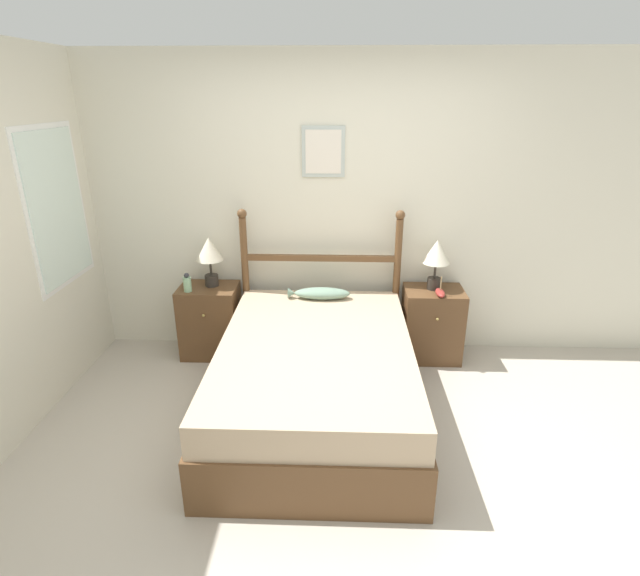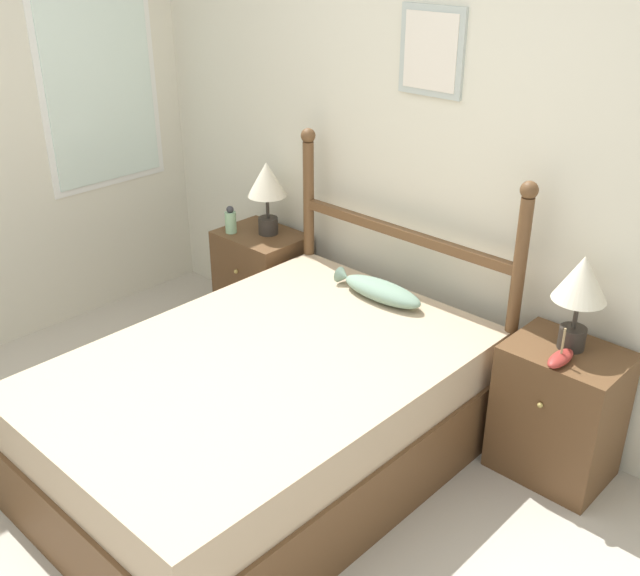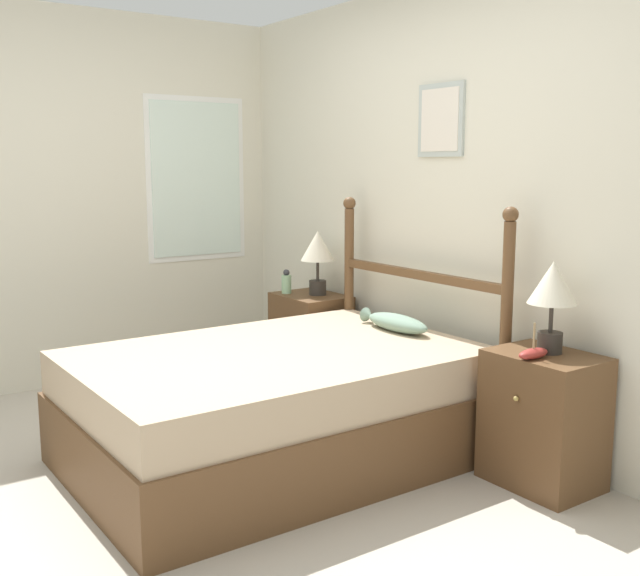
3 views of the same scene
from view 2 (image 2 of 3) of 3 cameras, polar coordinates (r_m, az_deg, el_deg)
The scene contains 11 objects.
ground_plane at distance 3.29m, azimuth -10.58°, elevation -18.75°, with size 16.00×16.00×0.00m, color #B7AD9E.
wall_back at distance 3.74m, azimuth 9.61°, elevation 9.89°, with size 6.40×0.08×2.55m.
bed at distance 3.45m, azimuth -4.24°, elevation -9.60°, with size 1.38×2.00×0.58m.
headboard at distance 3.86m, azimuth 6.18°, elevation 1.94°, with size 1.40×0.08×1.31m.
nightstand_left at distance 4.58m, azimuth -4.42°, elevation 0.43°, with size 0.50×0.41×0.64m.
nightstand_right at distance 3.57m, azimuth 17.71°, elevation -9.00°, with size 0.50×0.41×0.64m.
table_lamp_left at distance 4.34m, azimuth -4.07°, elevation 7.86°, with size 0.23×0.23×0.43m.
table_lamp_right at distance 3.29m, azimuth 19.26°, elevation 0.20°, with size 0.23×0.23×0.43m.
bottle at distance 4.46m, azimuth -6.82°, elevation 5.11°, with size 0.07×0.07×0.17m.
model_boat at distance 3.28m, azimuth 17.85°, elevation -5.10°, with size 0.07×0.18×0.17m.
fish_pillow at distance 3.77m, azimuth 4.57°, elevation -0.18°, with size 0.52×0.16×0.10m.
Camera 2 is at (1.99, -1.27, 2.30)m, focal length 42.00 mm.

